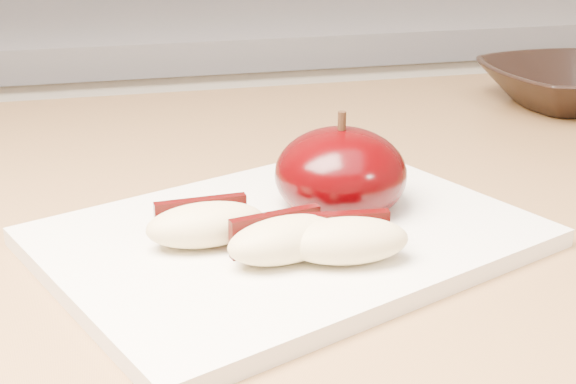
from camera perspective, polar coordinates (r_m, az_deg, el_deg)
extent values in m
cube|color=silver|center=(1.41, -11.16, -7.30)|extent=(2.40, 0.60, 0.90)
cube|color=slate|center=(1.26, -12.71, 11.84)|extent=(2.40, 0.62, 0.04)
cube|color=olive|center=(0.59, -10.04, -2.61)|extent=(1.64, 0.64, 0.04)
cube|color=white|center=(0.51, 0.00, -3.23)|extent=(0.35, 0.31, 0.01)
ellipsoid|color=black|center=(0.54, 3.76, 1.29)|extent=(0.12, 0.12, 0.06)
cylinder|color=black|center=(0.53, 3.85, 5.03)|extent=(0.01, 0.01, 0.01)
ellipsoid|color=#D7C088|center=(0.48, -5.85, -2.33)|extent=(0.07, 0.04, 0.03)
cube|color=black|center=(0.50, -6.21, -1.76)|extent=(0.06, 0.01, 0.02)
ellipsoid|color=#D7C088|center=(0.46, -0.10, -3.40)|extent=(0.08, 0.05, 0.03)
cube|color=black|center=(0.47, -0.91, -2.82)|extent=(0.06, 0.02, 0.02)
ellipsoid|color=#D7C088|center=(0.46, 4.19, -3.47)|extent=(0.08, 0.04, 0.03)
cube|color=black|center=(0.47, 3.82, -2.82)|extent=(0.06, 0.01, 0.02)
imported|color=black|center=(0.87, 19.47, 7.18)|extent=(0.18, 0.18, 0.04)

